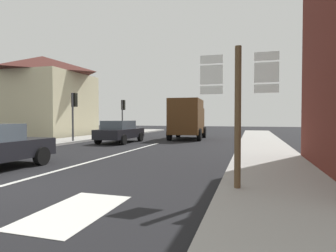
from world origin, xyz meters
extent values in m
plane|color=black|center=(0.00, 10.00, 0.00)|extent=(80.00, 80.00, 0.00)
cube|color=#9E9B96|center=(6.46, 8.00, 0.07)|extent=(2.69, 44.00, 0.14)
cube|color=#9E9B96|center=(-6.46, 8.00, 0.07)|extent=(2.69, 44.00, 0.14)
cube|color=silver|center=(0.00, 6.00, 0.01)|extent=(0.16, 12.00, 0.01)
cube|color=silver|center=(2.81, -1.00, 0.01)|extent=(1.20, 2.20, 0.01)
cube|color=beige|center=(-12.13, 15.78, 2.76)|extent=(7.41, 6.60, 5.52)
pyramid|color=#4C231E|center=(-12.13, 15.78, 6.34)|extent=(7.78, 6.93, 1.63)
cube|color=beige|center=(-12.13, 19.68, 0.35)|extent=(4.45, 1.20, 0.70)
cylinder|color=black|center=(-2.97, 2.88, 0.32)|extent=(0.22, 0.64, 0.64)
cylinder|color=black|center=(-1.22, 2.88, 0.32)|extent=(0.22, 0.64, 0.64)
cube|color=black|center=(-2.55, 11.78, 0.62)|extent=(1.78, 4.21, 0.60)
cube|color=#47515B|center=(-2.55, 11.53, 1.19)|extent=(1.56, 2.11, 0.55)
cylinder|color=black|center=(-3.41, 13.14, 0.32)|extent=(0.22, 0.64, 0.64)
cylinder|color=black|center=(-1.66, 13.13, 0.32)|extent=(0.22, 0.64, 0.64)
cylinder|color=black|center=(-3.43, 10.44, 0.32)|extent=(0.22, 0.64, 0.64)
cylinder|color=black|center=(-1.68, 10.43, 0.32)|extent=(0.22, 0.64, 0.64)
cube|color=#4C2D14|center=(1.09, 15.55, 1.75)|extent=(2.41, 3.82, 2.60)
cube|color=#4C2D14|center=(0.95, 18.05, 1.45)|extent=(2.16, 1.42, 2.00)
cube|color=#47515B|center=(0.94, 18.10, 2.25)|extent=(1.76, 0.20, 0.70)
cylinder|color=black|center=(-0.15, 17.94, 0.45)|extent=(0.33, 0.91, 0.90)
cylinder|color=black|center=(2.05, 18.06, 0.45)|extent=(0.33, 0.91, 0.90)
cylinder|color=black|center=(0.05, 14.54, 0.45)|extent=(0.33, 0.91, 0.90)
cylinder|color=black|center=(2.24, 14.67, 0.45)|extent=(0.33, 0.91, 0.90)
cylinder|color=brown|center=(5.52, 0.98, 1.60)|extent=(0.14, 0.14, 3.20)
cube|color=white|center=(4.94, 1.03, 2.96)|extent=(0.50, 0.03, 0.18)
cube|color=black|center=(4.94, 1.05, 2.96)|extent=(0.43, 0.01, 0.13)
cube|color=white|center=(4.94, 1.03, 2.62)|extent=(0.50, 0.03, 0.42)
cube|color=black|center=(4.94, 1.05, 2.62)|extent=(0.43, 0.01, 0.32)
cube|color=white|center=(4.94, 1.03, 2.28)|extent=(0.50, 0.03, 0.18)
cube|color=black|center=(4.94, 1.05, 2.28)|extent=(0.43, 0.01, 0.13)
cube|color=white|center=(6.10, 1.03, 2.96)|extent=(0.50, 0.03, 0.18)
cube|color=black|center=(6.10, 1.05, 2.96)|extent=(0.43, 0.01, 0.13)
cube|color=white|center=(6.10, 1.03, 2.62)|extent=(0.50, 0.03, 0.42)
cube|color=black|center=(6.10, 1.05, 2.62)|extent=(0.43, 0.01, 0.32)
cube|color=white|center=(6.10, 1.03, 2.28)|extent=(0.50, 0.03, 0.18)
cube|color=black|center=(6.10, 1.05, 2.28)|extent=(0.43, 0.01, 0.13)
cylinder|color=#47474C|center=(-5.42, 10.65, 1.64)|extent=(0.12, 0.12, 3.29)
cube|color=black|center=(-5.42, 10.85, 2.84)|extent=(0.30, 0.28, 0.90)
sphere|color=#360303|center=(-5.42, 10.99, 3.11)|extent=(0.18, 0.18, 0.18)
sphere|color=orange|center=(-5.42, 10.99, 2.83)|extent=(0.18, 0.18, 0.18)
sphere|color=black|center=(-5.42, 10.99, 2.55)|extent=(0.18, 0.18, 0.18)
cylinder|color=#47474C|center=(-5.42, 18.05, 1.64)|extent=(0.12, 0.12, 3.28)
cube|color=black|center=(-5.42, 18.25, 2.83)|extent=(0.30, 0.28, 0.90)
sphere|color=#360303|center=(-5.42, 18.39, 3.10)|extent=(0.18, 0.18, 0.18)
sphere|color=orange|center=(-5.42, 18.39, 2.82)|extent=(0.18, 0.18, 0.18)
sphere|color=black|center=(-5.42, 18.39, 2.54)|extent=(0.18, 0.18, 0.18)
camera|label=1|loc=(5.80, -5.28, 1.66)|focal=30.15mm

